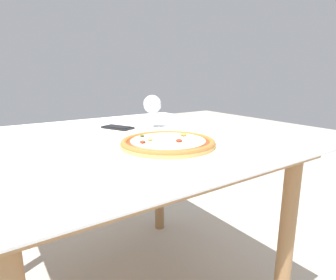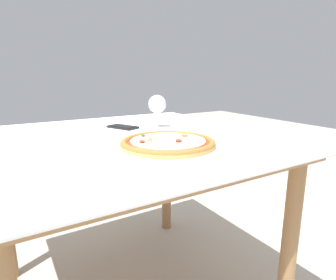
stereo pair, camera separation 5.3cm
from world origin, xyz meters
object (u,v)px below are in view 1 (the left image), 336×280
(dining_table, at_px, (124,160))
(fork, at_px, (63,149))
(wine_glass_far_left, at_px, (152,105))
(pizza_plate, at_px, (168,144))
(cell_phone, at_px, (118,127))

(dining_table, distance_m, fork, 0.26)
(fork, xyz_separation_m, wine_glass_far_left, (0.45, 0.17, 0.10))
(pizza_plate, xyz_separation_m, wine_glass_far_left, (0.16, 0.36, 0.09))
(wine_glass_far_left, bearing_deg, cell_phone, 153.77)
(dining_table, height_order, pizza_plate, pizza_plate)
(wine_glass_far_left, distance_m, cell_phone, 0.19)
(fork, relative_size, cell_phone, 1.05)
(fork, distance_m, wine_glass_far_left, 0.49)
(dining_table, height_order, cell_phone, cell_phone)
(pizza_plate, relative_size, fork, 2.09)
(pizza_plate, xyz_separation_m, cell_phone, (0.01, 0.43, -0.01))
(cell_phone, bearing_deg, pizza_plate, -91.75)
(wine_glass_far_left, relative_size, cell_phone, 0.95)
(dining_table, distance_m, pizza_plate, 0.26)
(dining_table, bearing_deg, cell_phone, 71.13)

